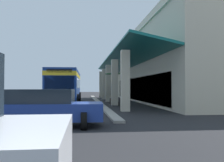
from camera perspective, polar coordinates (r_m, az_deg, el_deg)
ground at (r=29.00m, az=6.82°, el=-4.55°), size 120.00×120.00×0.00m
curb_strip at (r=26.80m, az=-3.35°, el=-4.68°), size 32.50×0.50×0.12m
plaza_building at (r=29.06m, az=16.01°, el=3.23°), size 27.38×14.56×7.82m
transit_bus at (r=24.85m, az=-10.65°, el=-0.77°), size 11.25×2.95×3.34m
parked_sedan_blue at (r=10.16m, az=-15.08°, el=-5.90°), size 2.58×4.48×1.47m
potted_palm at (r=22.30m, az=0.46°, el=-3.50°), size 1.47×1.90×2.88m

